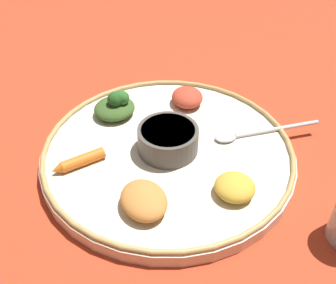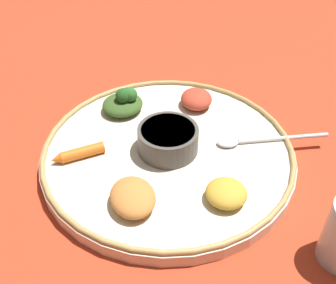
# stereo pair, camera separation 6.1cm
# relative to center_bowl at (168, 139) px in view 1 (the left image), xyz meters

# --- Properties ---
(ground_plane) EXTENTS (2.40, 2.40, 0.00)m
(ground_plane) POSITION_rel_center_bowl_xyz_m (0.00, 0.00, -0.04)
(ground_plane) COLOR #B7381E
(platter) EXTENTS (0.39, 0.39, 0.02)m
(platter) POSITION_rel_center_bowl_xyz_m (0.00, 0.00, -0.03)
(platter) COLOR beige
(platter) RESTS_ON ground_plane
(platter_rim) EXTENTS (0.38, 0.38, 0.01)m
(platter_rim) POSITION_rel_center_bowl_xyz_m (0.00, 0.00, -0.02)
(platter_rim) COLOR tan
(platter_rim) RESTS_ON platter
(center_bowl) EXTENTS (0.09, 0.09, 0.04)m
(center_bowl) POSITION_rel_center_bowl_xyz_m (0.00, 0.00, 0.00)
(center_bowl) COLOR #4C4742
(center_bowl) RESTS_ON platter
(spoon) EXTENTS (0.17, 0.09, 0.01)m
(spoon) POSITION_rel_center_bowl_xyz_m (-0.12, 0.06, -0.02)
(spoon) COLOR silver
(spoon) RESTS_ON platter
(greens_pile) EXTENTS (0.08, 0.07, 0.04)m
(greens_pile) POSITION_rel_center_bowl_xyz_m (0.01, -0.13, -0.00)
(greens_pile) COLOR #385623
(greens_pile) RESTS_ON platter
(carrot_near_spoon) EXTENTS (0.08, 0.03, 0.02)m
(carrot_near_spoon) POSITION_rel_center_bowl_xyz_m (0.12, -0.05, -0.01)
(carrot_near_spoon) COLOR orange
(carrot_near_spoon) RESTS_ON platter
(mound_lentil_yellow) EXTENTS (0.06, 0.06, 0.03)m
(mound_lentil_yellow) POSITION_rel_center_bowl_xyz_m (-0.01, 0.13, -0.01)
(mound_lentil_yellow) COLOR gold
(mound_lentil_yellow) RESTS_ON platter
(mound_squash) EXTENTS (0.08, 0.09, 0.03)m
(mound_squash) POSITION_rel_center_bowl_xyz_m (0.10, 0.07, -0.01)
(mound_squash) COLOR #C67A38
(mound_squash) RESTS_ON platter
(mound_berbere_red) EXTENTS (0.08, 0.08, 0.03)m
(mound_berbere_red) POSITION_rel_center_bowl_xyz_m (-0.10, -0.07, -0.01)
(mound_berbere_red) COLOR #B73D28
(mound_berbere_red) RESTS_ON platter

